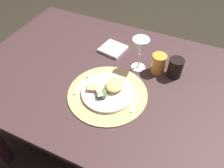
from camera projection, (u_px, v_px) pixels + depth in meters
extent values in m
plane|color=black|center=(107.00, 144.00, 1.66)|extent=(6.00, 6.00, 0.00)
cube|color=#3A2626|center=(104.00, 75.00, 1.14)|extent=(1.35, 0.94, 0.03)
cylinder|color=#3A2A2A|center=(61.00, 56.00, 1.82)|extent=(0.08, 0.08, 0.71)
cylinder|color=#372923|center=(211.00, 103.00, 1.48)|extent=(0.08, 0.08, 0.71)
cylinder|color=tan|center=(108.00, 94.00, 1.03)|extent=(0.37, 0.37, 0.01)
cylinder|color=silver|center=(108.00, 92.00, 1.02)|extent=(0.24, 0.24, 0.01)
ellipsoid|color=#D9C969|center=(115.00, 84.00, 1.02)|extent=(0.09, 0.11, 0.04)
ellipsoid|color=#496924|center=(102.00, 93.00, 0.99)|extent=(0.05, 0.06, 0.02)
ellipsoid|color=#426026|center=(101.00, 92.00, 1.00)|extent=(0.05, 0.06, 0.02)
ellipsoid|color=#355B32|center=(101.00, 95.00, 0.98)|extent=(0.06, 0.05, 0.02)
cube|color=beige|center=(100.00, 95.00, 0.97)|extent=(0.03, 0.03, 0.01)
cube|color=beige|center=(99.00, 91.00, 0.99)|extent=(0.03, 0.03, 0.01)
cube|color=tan|center=(93.00, 88.00, 1.02)|extent=(0.07, 0.06, 0.02)
cube|color=silver|center=(80.00, 87.00, 1.05)|extent=(0.01, 0.10, 0.00)
cube|color=silver|center=(88.00, 74.00, 1.11)|extent=(0.00, 0.05, 0.00)
cube|color=silver|center=(89.00, 74.00, 1.11)|extent=(0.00, 0.05, 0.00)
cube|color=silver|center=(89.00, 75.00, 1.11)|extent=(0.00, 0.05, 0.00)
cube|color=silver|center=(90.00, 75.00, 1.11)|extent=(0.00, 0.05, 0.00)
cube|color=silver|center=(134.00, 105.00, 0.98)|extent=(0.02, 0.09, 0.00)
ellipsoid|color=silver|center=(138.00, 95.00, 1.01)|extent=(0.02, 0.04, 0.01)
cube|color=white|center=(113.00, 49.00, 1.25)|extent=(0.15, 0.15, 0.02)
cylinder|color=silver|center=(138.00, 67.00, 1.16)|extent=(0.07, 0.07, 0.00)
cylinder|color=silver|center=(139.00, 61.00, 1.13)|extent=(0.01, 0.01, 0.08)
cone|color=silver|center=(140.00, 47.00, 1.06)|extent=(0.08, 0.08, 0.09)
cylinder|color=gold|center=(158.00, 64.00, 1.10)|extent=(0.07, 0.07, 0.10)
cylinder|color=black|center=(175.00, 68.00, 1.08)|extent=(0.07, 0.07, 0.10)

